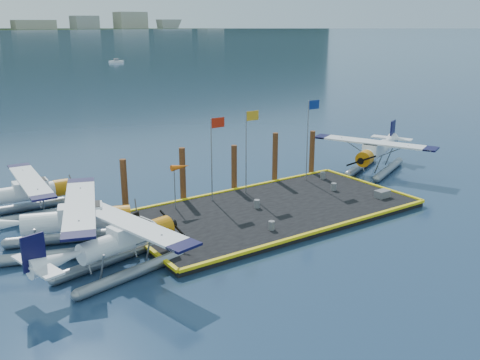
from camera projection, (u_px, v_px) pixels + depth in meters
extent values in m
plane|color=navy|center=(271.00, 214.00, 37.27)|extent=(4000.00, 4000.00, 0.00)
cube|color=black|center=(271.00, 211.00, 37.21)|extent=(20.00, 10.00, 0.40)
cone|color=black|center=(34.00, 26.00, 1372.85)|extent=(1100.00, 1100.00, 360.00)
cone|color=slate|center=(87.00, 24.00, 2182.43)|extent=(1300.00, 1300.00, 560.00)
cone|color=slate|center=(165.00, 24.00, 2266.14)|extent=(1000.00, 1000.00, 420.00)
cylinder|color=gray|center=(107.00, 260.00, 29.26)|extent=(6.37, 1.95, 0.62)
cylinder|color=gray|center=(132.00, 273.00, 27.77)|extent=(6.37, 1.95, 0.62)
cylinder|color=white|center=(121.00, 241.00, 28.26)|extent=(4.92, 2.12, 1.13)
cube|color=white|center=(130.00, 232.00, 28.59)|extent=(2.45, 1.59, 0.93)
cube|color=black|center=(135.00, 227.00, 28.75)|extent=(1.64, 1.36, 0.57)
cylinder|color=orange|center=(161.00, 228.00, 30.13)|extent=(1.26, 1.38, 1.19)
cube|color=black|center=(173.00, 224.00, 30.74)|extent=(0.54, 2.25, 1.16)
cube|color=white|center=(130.00, 223.00, 28.44)|extent=(3.47, 9.38, 0.12)
cube|color=#0B0A33|center=(85.00, 204.00, 31.36)|extent=(1.71, 1.23, 0.13)
cube|color=#0B0A33|center=(184.00, 246.00, 25.53)|extent=(1.71, 1.23, 0.13)
cube|color=#0B0A33|center=(34.00, 252.00, 24.70)|extent=(1.13, 0.36, 1.75)
cube|color=white|center=(37.00, 265.00, 24.96)|extent=(1.64, 3.62, 0.10)
cylinder|color=gray|center=(68.00, 238.00, 32.25)|extent=(6.78, 2.92, 0.67)
cylinder|color=gray|center=(67.00, 254.00, 29.97)|extent=(6.78, 2.92, 0.67)
cylinder|color=white|center=(69.00, 221.00, 30.73)|extent=(5.32, 2.88, 1.23)
cube|color=white|center=(81.00, 214.00, 30.79)|extent=(2.73, 1.97, 1.01)
cube|color=black|center=(86.00, 209.00, 30.81)|extent=(1.87, 1.63, 0.62)
cylinder|color=orange|center=(121.00, 216.00, 31.47)|extent=(1.49, 1.60, 1.30)
cube|color=black|center=(137.00, 215.00, 31.71)|extent=(0.88, 2.38, 1.26)
cube|color=white|center=(80.00, 204.00, 30.63)|extent=(4.91, 10.07, 0.13)
cube|color=#0B0A33|center=(81.00, 181.00, 35.08)|extent=(1.92, 1.50, 0.15)
cube|color=#0B0A33|center=(78.00, 236.00, 26.18)|extent=(1.92, 1.50, 0.15)
cylinder|color=gray|center=(18.00, 208.00, 37.44)|extent=(6.27, 0.99, 0.60)
cylinder|color=gray|center=(24.00, 218.00, 35.61)|extent=(6.27, 0.99, 0.60)
cylinder|color=white|center=(22.00, 194.00, 36.24)|extent=(4.75, 1.39, 1.11)
cube|color=white|center=(31.00, 187.00, 36.43)|extent=(2.28, 1.24, 0.91)
cube|color=black|center=(35.00, 184.00, 36.53)|extent=(1.47, 1.14, 0.55)
cylinder|color=orange|center=(61.00, 188.00, 37.53)|extent=(1.08, 1.23, 1.17)
cube|color=black|center=(74.00, 186.00, 37.95)|extent=(0.20, 2.24, 1.13)
cube|color=white|center=(30.00, 180.00, 36.29)|extent=(2.06, 9.15, 0.12)
cube|color=#0B0A33|center=(19.00, 166.00, 39.85)|extent=(1.56, 1.00, 0.13)
cube|color=#0B0A33|center=(43.00, 197.00, 32.73)|extent=(1.56, 1.00, 0.13)
cylinder|color=gray|center=(389.00, 169.00, 47.15)|extent=(6.59, 3.49, 0.67)
cylinder|color=gray|center=(362.00, 166.00, 48.37)|extent=(6.59, 3.49, 0.67)
cylinder|color=white|center=(375.00, 151.00, 47.15)|extent=(5.24, 3.28, 1.23)
cube|color=white|center=(373.00, 149.00, 46.48)|extent=(2.75, 2.14, 1.01)
cube|color=black|center=(372.00, 147.00, 46.14)|extent=(1.91, 1.72, 0.62)
cylinder|color=orange|center=(365.00, 158.00, 44.76)|extent=(1.56, 1.64, 1.30)
cube|color=black|center=(361.00, 161.00, 43.98)|extent=(1.09, 2.29, 1.26)
cube|color=white|center=(374.00, 142.00, 46.32)|extent=(5.70, 9.86, 0.13)
cube|color=#0B0A33|center=(431.00, 149.00, 43.95)|extent=(1.94, 1.61, 0.15)
cube|color=#0B0A33|center=(322.00, 136.00, 48.70)|extent=(1.94, 1.61, 0.15)
cube|color=#0B0A33|center=(393.00, 130.00, 51.08)|extent=(1.18, 0.63, 1.90)
cube|color=white|center=(392.00, 138.00, 51.20)|extent=(2.49, 3.88, 0.11)
cylinder|color=slate|center=(257.00, 204.00, 37.16)|extent=(0.41, 0.41, 0.58)
cylinder|color=slate|center=(334.00, 187.00, 40.99)|extent=(0.41, 0.41, 0.58)
cylinder|color=slate|center=(272.00, 225.00, 33.24)|extent=(0.40, 0.40, 0.57)
cylinder|color=slate|center=(323.00, 175.00, 43.97)|extent=(0.42, 0.42, 0.59)
cube|color=slate|center=(382.00, 194.00, 39.38)|extent=(1.07, 0.71, 0.54)
cylinder|color=gray|center=(212.00, 160.00, 37.95)|extent=(0.08, 0.08, 6.00)
cube|color=red|center=(218.00, 123.00, 37.49)|extent=(1.10, 0.03, 0.70)
cylinder|color=gray|center=(246.00, 153.00, 39.54)|extent=(0.08, 0.08, 6.20)
cube|color=gold|center=(252.00, 116.00, 39.06)|extent=(1.10, 0.03, 0.70)
cylinder|color=gray|center=(307.00, 141.00, 42.76)|extent=(0.08, 0.08, 6.50)
cube|color=navy|center=(314.00, 105.00, 42.23)|extent=(1.10, 0.03, 0.70)
cylinder|color=gray|center=(175.00, 188.00, 36.75)|extent=(0.07, 0.07, 3.00)
cone|color=#EB5D0D|center=(181.00, 167.00, 36.62)|extent=(1.40, 0.44, 0.44)
cylinder|color=#492615|center=(124.00, 188.00, 36.35)|extent=(0.44, 0.44, 4.00)
cylinder|color=#492615|center=(183.00, 176.00, 38.77)|extent=(0.44, 0.44, 4.20)
cylinder|color=#492615|center=(234.00, 169.00, 41.26)|extent=(0.44, 0.44, 3.80)
cylinder|color=#492615|center=(275.00, 159.00, 43.36)|extent=(0.44, 0.44, 4.30)
cylinder|color=#492615|center=(312.00, 154.00, 45.58)|extent=(0.44, 0.44, 4.00)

